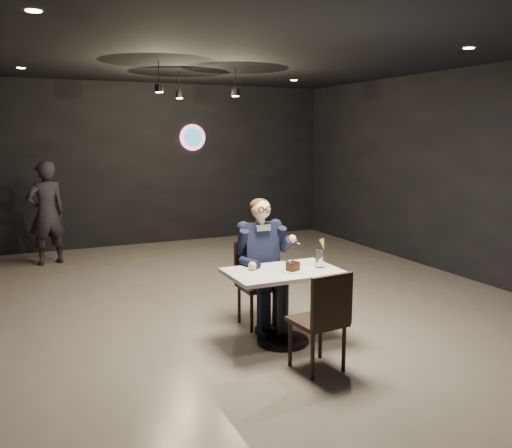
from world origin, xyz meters
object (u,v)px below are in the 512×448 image
chair_far (260,285)px  passerby (47,213)px  sundae_glass (319,259)px  chair_near (317,319)px  main_table (283,307)px  seated_man (260,261)px

chair_far → passerby: passerby is taller
passerby → sundae_glass: bearing=99.2°
chair_far → chair_near: 1.21m
chair_near → sundae_glass: 0.81m
main_table → chair_near: bearing=-90.0°
chair_far → seated_man: bearing=0.0°
seated_man → sundae_glass: (0.38, -0.60, 0.12)m
main_table → sundae_glass: sundae_glass is taller
main_table → chair_far: chair_far is taller
chair_near → passerby: (-1.90, 5.19, 0.37)m
sundae_glass → main_table: bearing=172.4°
seated_man → chair_far: bearing=180.0°
chair_near → passerby: 5.53m
main_table → chair_near: (0.00, -0.66, 0.09)m
chair_far → chair_near: (0.00, -1.21, 0.00)m
sundae_glass → passerby: bearing=116.5°
main_table → sundae_glass: size_ratio=6.25×
seated_man → chair_near: bearing=-90.0°
chair_far → passerby: size_ratio=0.56×
chair_near → passerby: bearing=104.1°
passerby → main_table: bearing=95.5°
chair_far → sundae_glass: (0.38, -0.60, 0.38)m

